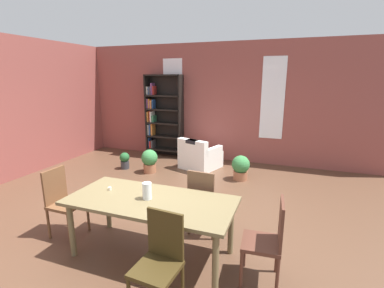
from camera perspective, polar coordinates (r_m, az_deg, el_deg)
ground_plane at (r=4.45m, az=-6.73°, el=-15.51°), size 9.78×9.78×0.00m
back_wall_brick at (r=7.31m, az=5.87°, el=8.47°), size 8.52×0.12×3.02m
window_pane_0 at (r=7.67m, az=-3.95°, el=9.88°), size 0.55×0.02×1.97m
window_pane_1 at (r=7.02m, az=16.34°, el=9.02°), size 0.55×0.02×1.97m
dining_table at (r=3.43m, az=-8.51°, el=-12.41°), size 2.02×0.91×0.74m
vase_on_table at (r=3.38m, az=-9.27°, el=-9.53°), size 0.11×0.11×0.20m
tealight_candle_0 at (r=3.76m, az=-16.64°, el=-8.82°), size 0.04×0.04×0.04m
dining_chair_head_right at (r=3.16m, az=15.54°, el=-18.35°), size 0.43×0.43×0.95m
dining_chair_far_right at (r=3.90m, az=2.41°, el=-11.37°), size 0.43×0.43×0.95m
dining_chair_head_left at (r=4.29m, az=-25.19°, el=-10.38°), size 0.40×0.40×0.95m
dining_chair_near_right at (r=2.80m, az=-6.65°, el=-22.51°), size 0.43×0.43×0.95m
bookshelf_tall at (r=7.68m, az=-6.23°, el=5.84°), size 1.04×0.31×2.24m
armchair_white at (r=6.71m, az=1.56°, el=-2.68°), size 1.02×1.02×0.75m
potted_plant_by_shelf at (r=6.87m, az=-13.73°, el=-3.25°), size 0.23×0.23×0.40m
potted_plant_corner at (r=6.48m, az=-8.77°, el=-3.32°), size 0.37×0.37×0.54m
potted_plant_window at (r=6.04m, az=10.02°, el=-4.69°), size 0.38×0.38×0.54m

